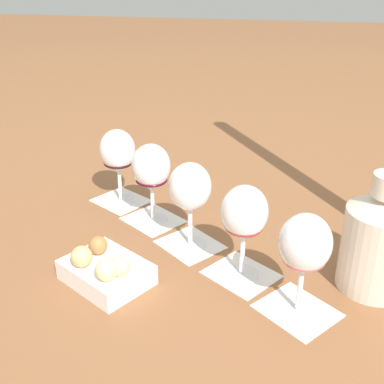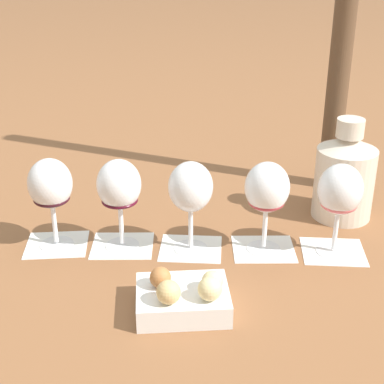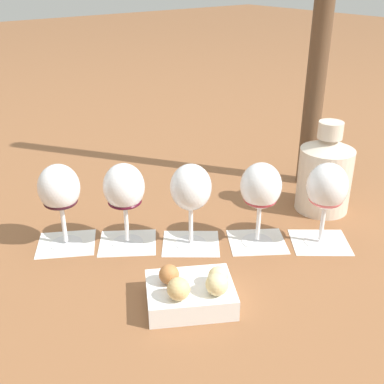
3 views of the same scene
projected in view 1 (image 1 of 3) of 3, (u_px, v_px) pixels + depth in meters
ground_plane at (190, 245)px, 0.91m from camera, size 8.00×8.00×0.00m
tasting_card_0 at (297, 310)px, 0.74m from camera, size 0.14×0.15×0.00m
tasting_card_1 at (241, 274)px, 0.82m from camera, size 0.14×0.14×0.00m
tasting_card_2 at (189, 243)px, 0.91m from camera, size 0.14×0.14×0.00m
tasting_card_3 at (153, 220)px, 1.00m from camera, size 0.14×0.14×0.00m
tasting_card_4 at (121, 200)px, 1.08m from camera, size 0.14×0.14×0.00m
wine_glass_0 at (305, 248)px, 0.69m from camera, size 0.08×0.08×0.16m
wine_glass_1 at (244, 216)px, 0.77m from camera, size 0.08×0.08×0.16m
wine_glass_2 at (189, 189)px, 0.87m from camera, size 0.08×0.08×0.16m
wine_glass_3 at (151, 169)px, 0.95m from camera, size 0.08×0.08×0.16m
wine_glass_4 at (118, 153)px, 1.03m from camera, size 0.08×0.08×0.16m
ceramic_vase at (379, 240)px, 0.76m from camera, size 0.11×0.11×0.20m
snack_dish at (105, 269)px, 0.79m from camera, size 0.16×0.17×0.07m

